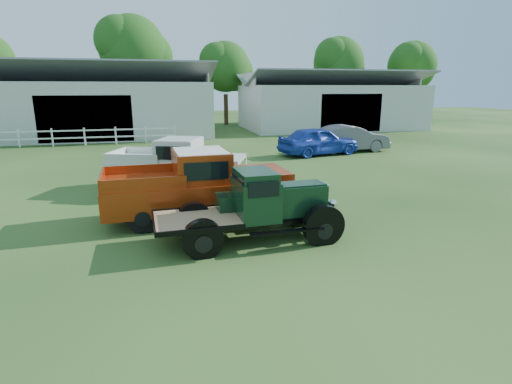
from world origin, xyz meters
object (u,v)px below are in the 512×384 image
object	(u,v)px
vintage_flatbed	(252,206)
red_pickup	(198,184)
misc_car_blue	(319,141)
misc_car_grey	(349,138)
white_pickup	(177,165)

from	to	relation	value
vintage_flatbed	red_pickup	size ratio (longest dim) A/B	0.82
red_pickup	misc_car_blue	distance (m)	12.79
misc_car_grey	red_pickup	bearing A→B (deg)	132.89
vintage_flatbed	white_pickup	distance (m)	6.06
red_pickup	vintage_flatbed	bearing A→B (deg)	-66.40
misc_car_grey	white_pickup	bearing A→B (deg)	120.23
red_pickup	misc_car_grey	world-z (taller)	red_pickup
vintage_flatbed	misc_car_grey	distance (m)	15.83
misc_car_blue	white_pickup	bearing A→B (deg)	115.58
white_pickup	red_pickup	bearing A→B (deg)	-61.77
vintage_flatbed	white_pickup	world-z (taller)	white_pickup
white_pickup	misc_car_grey	world-z (taller)	white_pickup
white_pickup	misc_car_grey	size ratio (longest dim) A/B	1.08
misc_car_grey	vintage_flatbed	bearing A→B (deg)	141.48
misc_car_blue	misc_car_grey	distance (m)	2.39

